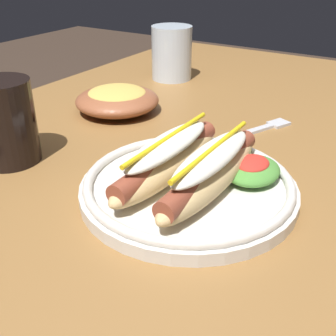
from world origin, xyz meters
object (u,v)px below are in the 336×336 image
fork (266,127)px  water_cup (172,53)px  extra_cup (5,122)px  side_bowl (117,99)px  hot_dog_plate (191,177)px

fork → water_cup: bearing=83.6°
fork → water_cup: 0.35m
water_cup → extra_cup: size_ratio=1.00×
fork → extra_cup: extra_cup is taller
water_cup → side_bowl: water_cup is taller
hot_dog_plate → fork: hot_dog_plate is taller
extra_cup → fork: bearing=-41.5°
water_cup → side_bowl: size_ratio=0.76×
water_cup → side_bowl: (-0.24, -0.03, -0.03)m
hot_dog_plate → fork: (0.25, -0.00, -0.02)m
fork → water_cup: (0.17, 0.29, 0.06)m
hot_dog_plate → water_cup: size_ratio=2.29×
fork → side_bowl: (-0.07, 0.27, 0.02)m
hot_dog_plate → fork: 0.25m
extra_cup → side_bowl: bearing=-1.9°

